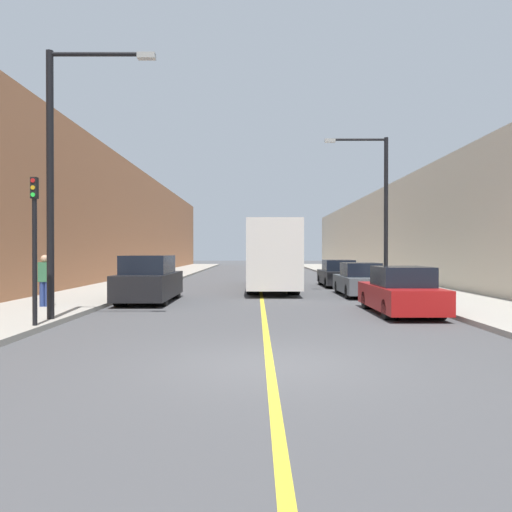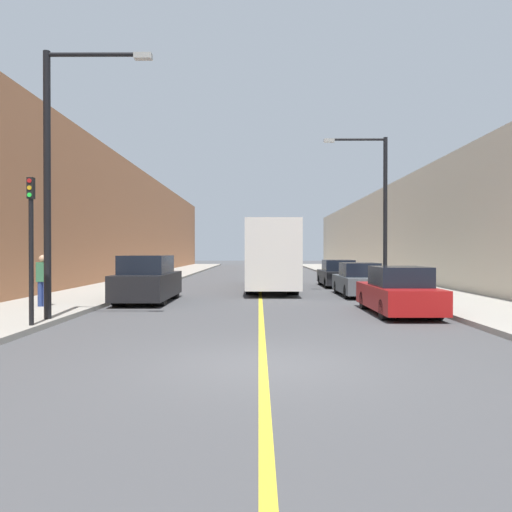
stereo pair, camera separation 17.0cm
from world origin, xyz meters
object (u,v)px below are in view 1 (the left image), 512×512
Objects in this scene: car_right_near at (399,293)px; bus at (270,254)px; street_lamp_left at (59,164)px; pedestrian at (43,280)px; car_right_mid at (358,281)px; traffic_light at (33,244)px; street_lamp_right at (378,202)px; parked_suv_left at (148,281)px; car_right_far at (337,275)px.

bus is at bearing 109.36° from car_right_near.
street_lamp_left is (-6.32, -13.45, 2.62)m from bus.
pedestrian is at bearing 175.86° from car_right_near.
street_lamp_left reaches higher than car_right_mid.
traffic_light is at bearing -98.93° from street_lamp_left.
street_lamp_left is 5.01m from pedestrian.
street_lamp_right is 16.41m from traffic_light.
street_lamp_right is (11.49, 10.08, -0.07)m from street_lamp_left.
bus reaches higher than car_right_near.
car_right_mid is 13.37m from pedestrian.
pedestrian is (-1.61, 4.39, -1.16)m from traffic_light.
parked_suv_left is at bearing 157.04° from car_right_near.
car_right_mid is 0.99× the size of car_right_far.
street_lamp_left is (-10.29, -15.06, 3.81)m from car_right_far.
street_lamp_left is at bearing -138.74° from street_lamp_right.
car_right_far is (0.02, 6.17, 0.01)m from car_right_mid.
car_right_near is 1.03× the size of car_right_mid.
car_right_far is 1.19× the size of traffic_light.
street_lamp_right is at bearing 20.94° from parked_suv_left.
car_right_mid is 2.52× the size of pedestrian.
car_right_mid is at bearing 25.39° from pedestrian.
parked_suv_left is 4.21m from pedestrian.
street_lamp_right reaches higher than car_right_mid.
car_right_mid is 6.17m from car_right_far.
traffic_light is (-10.46, -10.12, 1.55)m from car_right_mid.
car_right_mid is at bearing -90.15° from car_right_far.
bus reaches higher than parked_suv_left.
car_right_far is (9.12, 8.93, -0.18)m from parked_suv_left.
car_right_near is at bearing -90.24° from car_right_mid.
street_lamp_left is (-10.24, -2.29, 3.81)m from car_right_near.
traffic_light is 2.14× the size of pedestrian.
bus is 6.68m from street_lamp_right.
pedestrian is (-12.04, 0.87, 0.37)m from car_right_near.
pedestrian is at bearing -154.61° from car_right_mid.
street_lamp_left is 1.98× the size of traffic_light.
parked_suv_left reaches higher than car_right_near.
traffic_light reaches higher than car_right_near.
car_right_far reaches higher than car_right_mid.
car_right_far is 16.97m from pedestrian.
car_right_near is 0.62× the size of street_lamp_right.
car_right_far is at bearing 44.55° from pedestrian.
street_lamp_left reaches higher than bus.
car_right_near is 11.12m from traffic_light.
car_right_mid is at bearing -49.10° from bus.
parked_suv_left is 1.31× the size of traffic_light.
parked_suv_left is 9.51m from car_right_mid.
street_lamp_left is (-10.27, -8.89, 3.82)m from car_right_mid.
car_right_far is 19.43m from traffic_light.
street_lamp_right is (1.22, 1.19, 3.75)m from car_right_mid.
car_right_mid is at bearing 89.76° from car_right_near.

